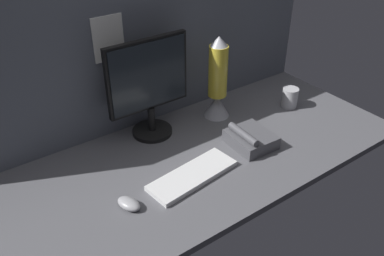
{
  "coord_description": "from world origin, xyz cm",
  "views": [
    {
      "loc": [
        -81.27,
        -111.38,
        102.63
      ],
      "look_at": [
        -2.53,
        0.0,
        14.0
      ],
      "focal_mm": 38.05,
      "sensor_mm": 36.0,
      "label": 1
    }
  ],
  "objects_px": {
    "keyboard": "(193,175)",
    "mug_steel": "(290,98)",
    "monitor": "(149,85)",
    "mouse": "(129,204)",
    "lava_lamp": "(217,84)",
    "desk_phone": "(250,139)"
  },
  "relations": [
    {
      "from": "lava_lamp",
      "to": "desk_phone",
      "type": "xyz_separation_m",
      "value": [
        -0.04,
        -0.28,
        -0.14
      ]
    },
    {
      "from": "keyboard",
      "to": "mug_steel",
      "type": "distance_m",
      "value": 0.74
    },
    {
      "from": "monitor",
      "to": "keyboard",
      "type": "xyz_separation_m",
      "value": [
        -0.04,
        -0.37,
        -0.23
      ]
    },
    {
      "from": "monitor",
      "to": "keyboard",
      "type": "relative_size",
      "value": 1.2
    },
    {
      "from": "lava_lamp",
      "to": "desk_phone",
      "type": "height_order",
      "value": "lava_lamp"
    },
    {
      "from": "mouse",
      "to": "lava_lamp",
      "type": "relative_size",
      "value": 0.24
    },
    {
      "from": "keyboard",
      "to": "mug_steel",
      "type": "bearing_deg",
      "value": 6.75
    },
    {
      "from": "desk_phone",
      "to": "lava_lamp",
      "type": "bearing_deg",
      "value": 82.51
    },
    {
      "from": "desk_phone",
      "to": "monitor",
      "type": "bearing_deg",
      "value": 131.48
    },
    {
      "from": "desk_phone",
      "to": "keyboard",
      "type": "bearing_deg",
      "value": -174.02
    },
    {
      "from": "mouse",
      "to": "lava_lamp",
      "type": "xyz_separation_m",
      "value": [
        0.65,
        0.32,
        0.15
      ]
    },
    {
      "from": "monitor",
      "to": "keyboard",
      "type": "distance_m",
      "value": 0.44
    },
    {
      "from": "keyboard",
      "to": "desk_phone",
      "type": "relative_size",
      "value": 1.88
    },
    {
      "from": "mug_steel",
      "to": "keyboard",
      "type": "bearing_deg",
      "value": -166.71
    },
    {
      "from": "monitor",
      "to": "desk_phone",
      "type": "bearing_deg",
      "value": -48.52
    },
    {
      "from": "mouse",
      "to": "mug_steel",
      "type": "relative_size",
      "value": 0.97
    },
    {
      "from": "mouse",
      "to": "mug_steel",
      "type": "distance_m",
      "value": 1.01
    },
    {
      "from": "monitor",
      "to": "mug_steel",
      "type": "height_order",
      "value": "monitor"
    },
    {
      "from": "mouse",
      "to": "desk_phone",
      "type": "bearing_deg",
      "value": -15.14
    },
    {
      "from": "lava_lamp",
      "to": "keyboard",
      "type": "bearing_deg",
      "value": -139.48
    },
    {
      "from": "mouse",
      "to": "lava_lamp",
      "type": "distance_m",
      "value": 0.74
    },
    {
      "from": "monitor",
      "to": "lava_lamp",
      "type": "bearing_deg",
      "value": -9.37
    }
  ]
}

